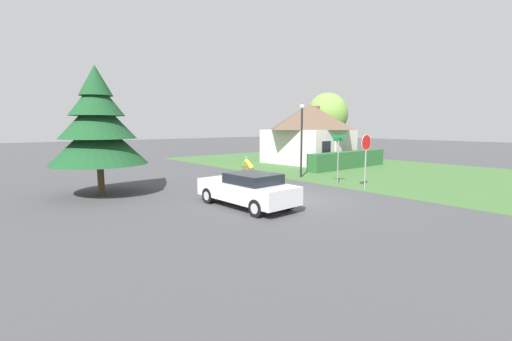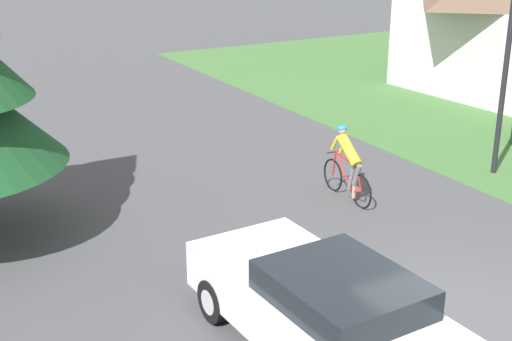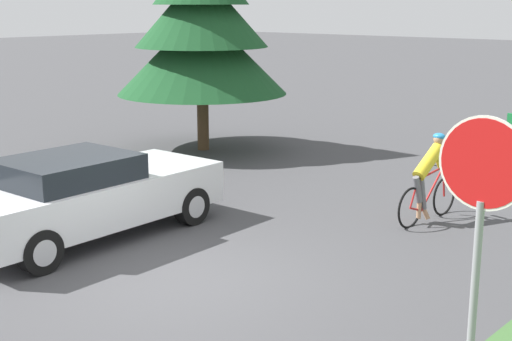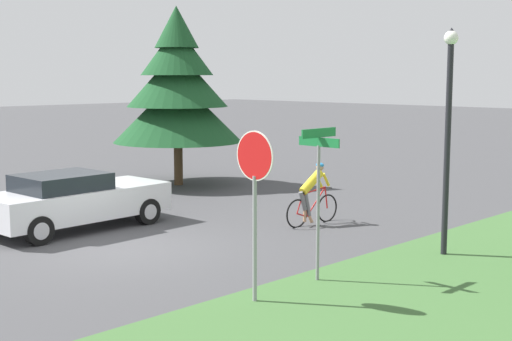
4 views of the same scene
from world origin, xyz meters
The scene contains 5 objects.
ground_plane centered at (0.00, 0.00, 0.00)m, with size 140.00×140.00×0.00m, color #424244.
sedan_left_lane centered at (-2.34, 0.33, 0.71)m, with size 1.97×4.47×1.38m.
cyclist centered at (1.31, 4.77, 0.74)m, with size 0.44×1.79×1.54m.
stop_sign centered at (4.59, -0.55, 2.01)m, with size 0.81×0.07×2.79m.
conifer_tall_near centered at (-6.12, 6.58, 3.19)m, with size 4.30×4.30×5.94m.
Camera 3 is at (7.00, -6.08, 3.67)m, focal length 50.00 mm.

